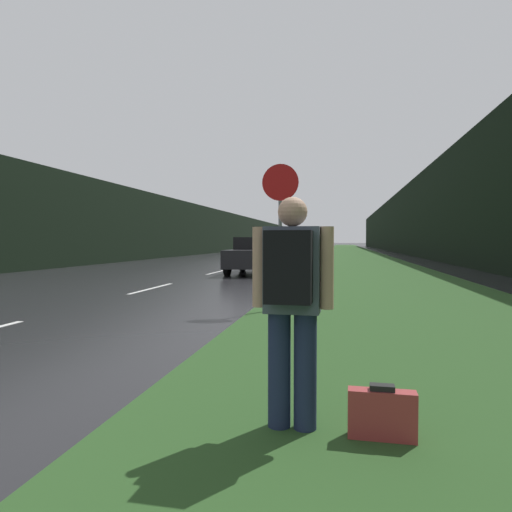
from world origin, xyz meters
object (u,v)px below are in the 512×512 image
stop_sign (280,219)px  suitcase (382,415)px  car_passing_near (255,255)px  car_passing_far (293,250)px  delivery_truck (303,238)px  car_oncoming (266,248)px  hitchhiker_with_backpack (292,298)px

stop_sign → suitcase: bearing=-75.7°
suitcase → car_passing_near: 16.13m
stop_sign → suitcase: 6.14m
car_passing_near → car_passing_far: 15.73m
car_passing_near → delivery_truck: size_ratio=0.62×
stop_sign → suitcase: size_ratio=6.26×
delivery_truck → suitcase: bearing=-84.9°
car_passing_near → car_oncoming: (-3.65, 25.22, -0.12)m
suitcase → car_passing_far: 31.62m
delivery_truck → stop_sign: bearing=-85.6°
stop_sign → car_passing_far: bearing=95.3°
car_passing_far → car_oncoming: (-3.65, 9.49, -0.06)m
stop_sign → car_passing_far: (-2.38, 25.64, -1.09)m
car_passing_far → hitchhiker_with_backpack: bearing=95.9°
hitchhiker_with_backpack → car_oncoming: bearing=101.1°
hitchhiker_with_backpack → car_passing_far: size_ratio=0.37×
car_passing_far → car_oncoming: 10.17m
hitchhiker_with_backpack → car_oncoming: hitchhiker_with_backpack is taller
suitcase → hitchhiker_with_backpack: bearing=177.8°
stop_sign → suitcase: stop_sign is taller
suitcase → delivery_truck: (-7.48, 83.77, 1.75)m
car_passing_near → delivery_truck: (-3.65, 68.12, 1.16)m
car_passing_far → delivery_truck: bearing=-86.0°
suitcase → car_passing_near: (-3.84, 15.65, 0.59)m
hitchhiker_with_backpack → car_passing_near: 15.94m
car_passing_far → delivery_truck: size_ratio=0.62×
stop_sign → car_oncoming: 35.66m
car_passing_near → car_passing_far: size_ratio=1.00×
suitcase → car_passing_near: bearing=105.4°
suitcase → car_oncoming: car_oncoming is taller
car_passing_far → stop_sign: bearing=95.3°
suitcase → stop_sign: bearing=105.9°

